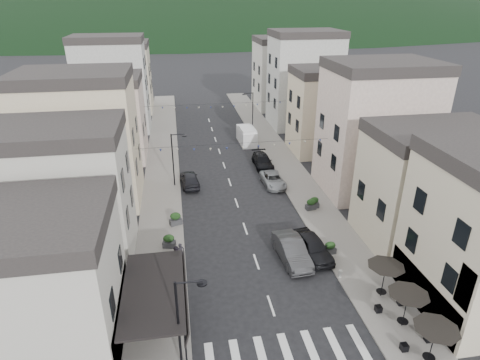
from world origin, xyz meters
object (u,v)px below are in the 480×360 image
object	(u,v)px
parked_car_c	(273,180)
pedestrian_b	(177,257)
parked_car_b	(292,250)
delivery_van	(247,135)
pedestrian_a	(181,253)
parked_car_d	(263,161)
parked_car_a	(313,246)
parked_car_e	(190,179)

from	to	relation	value
parked_car_c	pedestrian_b	bearing A→B (deg)	-130.70
parked_car_b	parked_car_c	xyz separation A→B (m)	(1.80, 13.63, -0.20)
pedestrian_b	parked_car_b	bearing A→B (deg)	11.82
parked_car_b	delivery_van	size ratio (longest dim) A/B	1.02
parked_car_c	pedestrian_b	xyz separation A→B (m)	(-10.71, -13.39, 0.40)
pedestrian_a	parked_car_c	bearing A→B (deg)	15.69
parked_car_d	pedestrian_b	world-z (taller)	pedestrian_b
parked_car_b	pedestrian_b	bearing A→B (deg)	174.35
parked_car_a	pedestrian_b	xyz separation A→B (m)	(-10.71, -0.05, 0.22)
delivery_van	parked_car_e	bearing A→B (deg)	-126.07
parked_car_e	pedestrian_b	world-z (taller)	pedestrian_b
parked_car_e	pedestrian_a	distance (m)	14.05
parked_car_d	pedestrian_b	distance (m)	21.59
parked_car_a	pedestrian_a	xyz separation A→B (m)	(-10.40, 0.71, 0.09)
parked_car_c	parked_car_d	distance (m)	5.36
parked_car_d	parked_car_e	size ratio (longest dim) A/B	1.11
parked_car_e	delivery_van	xyz separation A→B (m)	(8.63, 12.76, 0.41)
parked_car_c	pedestrian_a	bearing A→B (deg)	-131.53
parked_car_b	pedestrian_b	world-z (taller)	pedestrian_b
parked_car_b	parked_car_e	distance (m)	16.64
parked_car_e	parked_car_d	bearing A→B (deg)	-160.45
parked_car_e	parked_car_c	bearing A→B (deg)	167.09
parked_car_a	parked_car_b	world-z (taller)	parked_car_b
parked_car_a	pedestrian_a	size ratio (longest dim) A/B	3.04
parked_car_a	pedestrian_b	distance (m)	10.71
parked_car_d	pedestrian_b	bearing A→B (deg)	-119.92
parked_car_d	pedestrian_a	xyz separation A→B (m)	(-10.40, -17.98, 0.19)
parked_car_a	parked_car_d	world-z (taller)	parked_car_a
parked_car_b	pedestrian_a	bearing A→B (deg)	169.22
delivery_van	pedestrian_b	xyz separation A→B (m)	(-10.31, -27.51, -0.13)
parked_car_e	pedestrian_b	distance (m)	14.85
parked_car_c	parked_car_d	size ratio (longest dim) A/B	0.93
pedestrian_a	delivery_van	bearing A→B (deg)	34.67
parked_car_a	parked_car_e	world-z (taller)	parked_car_a
pedestrian_a	pedestrian_b	xyz separation A→B (m)	(-0.31, -0.77, 0.13)
parked_car_a	parked_car_c	bearing A→B (deg)	82.38
parked_car_b	pedestrian_b	xyz separation A→B (m)	(-8.91, 0.24, 0.20)
parked_car_d	pedestrian_b	xyz separation A→B (m)	(-10.71, -18.74, 0.32)
pedestrian_b	parked_car_d	bearing A→B (deg)	73.64
parked_car_c	parked_car_b	bearing A→B (deg)	-99.57
parked_car_e	pedestrian_a	bearing A→B (deg)	80.09
parked_car_b	pedestrian_a	world-z (taller)	pedestrian_a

